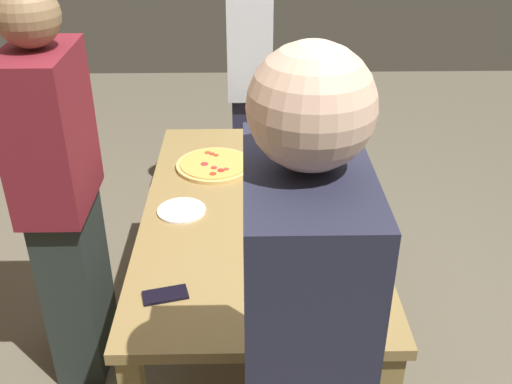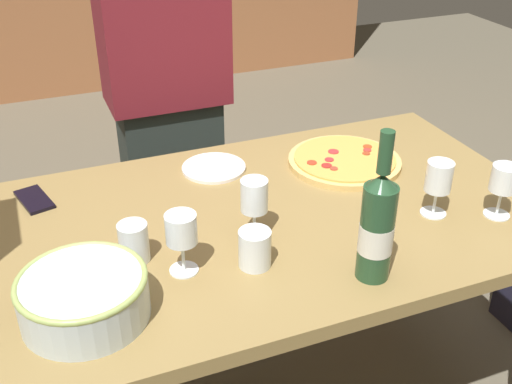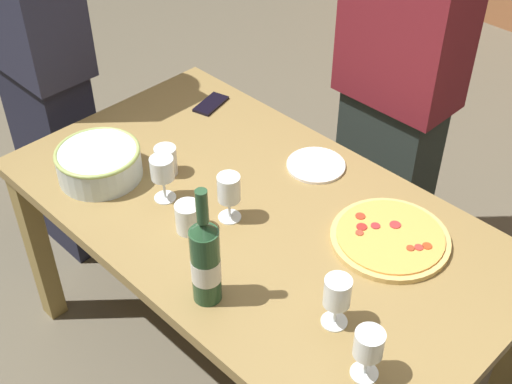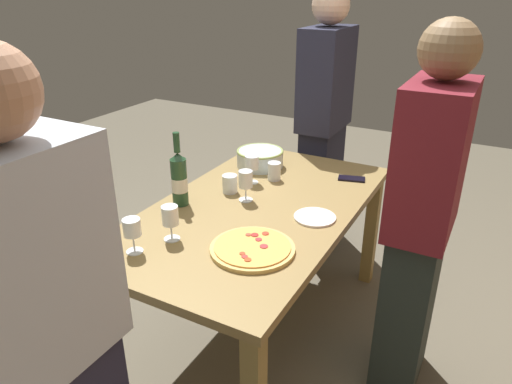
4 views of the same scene
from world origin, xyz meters
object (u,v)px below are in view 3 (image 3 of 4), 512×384
at_px(wine_glass_far_left, 229,191).
at_px(person_host, 397,92).
at_px(serving_bowl, 99,162).
at_px(person_guest_right, 37,59).
at_px(wine_glass_far_right, 369,345).
at_px(side_plate, 316,165).
at_px(cup_amber, 188,217).
at_px(wine_glass_near_pizza, 337,294).
at_px(cell_phone, 211,104).
at_px(cup_ceramic, 166,161).
at_px(pizza, 390,238).
at_px(wine_glass_by_bottle, 162,170).
at_px(dining_table, 256,233).
at_px(wine_bottle, 205,260).

height_order(wine_glass_far_left, person_host, person_host).
height_order(serving_bowl, person_guest_right, person_guest_right).
distance_m(wine_glass_far_right, side_plate, 0.82).
bearing_deg(cup_amber, wine_glass_far_right, -2.94).
bearing_deg(wine_glass_near_pizza, side_plate, 135.41).
bearing_deg(cell_phone, cup_amber, -62.07).
distance_m(wine_glass_far_right, cell_phone, 1.27).
height_order(serving_bowl, person_host, person_host).
bearing_deg(cup_amber, cup_ceramic, 153.92).
relative_size(wine_glass_far_right, cup_amber, 1.58).
height_order(wine_glass_far_left, cup_amber, wine_glass_far_left).
bearing_deg(person_guest_right, cup_amber, -10.92).
distance_m(pizza, wine_glass_far_right, 0.49).
bearing_deg(wine_glass_by_bottle, person_host, 77.39).
xyz_separation_m(wine_glass_by_bottle, cup_ceramic, (-0.10, 0.09, -0.06)).
distance_m(wine_glass_near_pizza, wine_glass_far_left, 0.49).
distance_m(side_plate, cell_phone, 0.52).
distance_m(wine_glass_near_pizza, cup_ceramic, 0.79).
distance_m(cup_amber, person_guest_right, 1.01).
xyz_separation_m(wine_glass_near_pizza, cell_phone, (-0.99, 0.47, -0.10)).
bearing_deg(pizza, cup_ceramic, -160.23).
height_order(cell_phone, person_guest_right, person_guest_right).
height_order(pizza, person_host, person_host).
bearing_deg(pizza, serving_bowl, -153.83).
xyz_separation_m(cell_phone, person_host, (0.50, 0.45, 0.07)).
relative_size(cup_amber, person_guest_right, 0.05).
height_order(cup_amber, cell_phone, cup_amber).
bearing_deg(serving_bowl, side_plate, 49.13).
bearing_deg(person_guest_right, side_plate, 15.35).
bearing_deg(dining_table, wine_bottle, -65.27).
relative_size(serving_bowl, side_plate, 1.40).
height_order(wine_glass_far_right, cell_phone, wine_glass_far_right).
height_order(serving_bowl, wine_bottle, wine_bottle).
distance_m(pizza, wine_glass_far_left, 0.49).
relative_size(dining_table, side_plate, 8.25).
height_order(serving_bowl, cup_amber, serving_bowl).
distance_m(cup_ceramic, person_guest_right, 0.75).
xyz_separation_m(serving_bowl, wine_glass_far_right, (1.08, 0.00, 0.05)).
distance_m(pizza, wine_bottle, 0.57).
bearing_deg(wine_glass_far_right, wine_glass_far_left, 166.25).
bearing_deg(cup_ceramic, wine_bottle, -28.08).
bearing_deg(wine_glass_near_pizza, cup_ceramic, 173.40).
bearing_deg(person_guest_right, serving_bowl, -18.58).
bearing_deg(dining_table, wine_glass_by_bottle, -147.22).
height_order(wine_glass_near_pizza, person_guest_right, person_guest_right).
xyz_separation_m(wine_glass_far_right, person_host, (-0.64, 0.99, -0.03)).
relative_size(cup_amber, person_host, 0.06).
xyz_separation_m(pizza, wine_glass_far_right, (0.23, -0.41, 0.09)).
distance_m(cup_ceramic, person_host, 0.88).
xyz_separation_m(pizza, person_host, (-0.41, 0.57, 0.07)).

